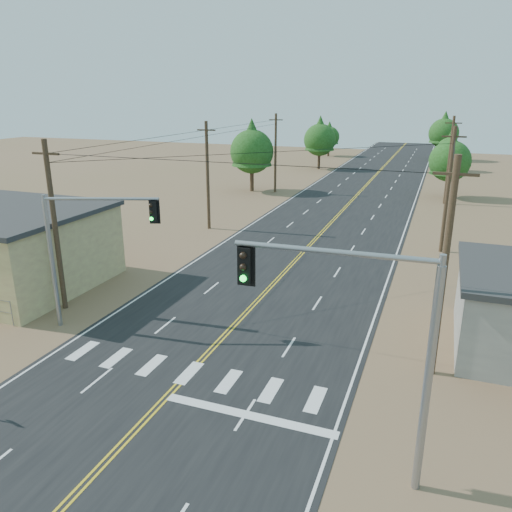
% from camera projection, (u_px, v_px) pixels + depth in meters
% --- Properties ---
extents(ground, '(220.00, 220.00, 0.00)m').
position_uv_depth(ground, '(71.00, 498.00, 15.93)').
color(ground, brown).
rests_on(ground, ground).
extents(road, '(15.00, 200.00, 0.02)m').
position_uv_depth(road, '(310.00, 245.00, 42.64)').
color(road, black).
rests_on(road, ground).
extents(utility_pole_left_near, '(1.80, 0.30, 10.00)m').
position_uv_depth(utility_pole_left_near, '(55.00, 226.00, 28.54)').
color(utility_pole_left_near, '#4C3826').
rests_on(utility_pole_left_near, ground).
extents(utility_pole_left_mid, '(1.80, 0.30, 10.00)m').
position_uv_depth(utility_pole_left_mid, '(208.00, 175.00, 46.35)').
color(utility_pole_left_mid, '#4C3826').
rests_on(utility_pole_left_mid, ground).
extents(utility_pole_left_far, '(1.80, 0.30, 10.00)m').
position_uv_depth(utility_pole_left_far, '(276.00, 153.00, 64.15)').
color(utility_pole_left_far, '#4C3826').
rests_on(utility_pole_left_far, ground).
extents(utility_pole_right_near, '(1.80, 0.30, 10.00)m').
position_uv_depth(utility_pole_right_near, '(444.00, 269.00, 21.53)').
color(utility_pole_right_near, '#4C3826').
rests_on(utility_pole_right_near, ground).
extents(utility_pole_right_mid, '(1.80, 0.30, 10.00)m').
position_uv_depth(utility_pole_right_mid, '(448.00, 190.00, 39.34)').
color(utility_pole_right_mid, '#4C3826').
rests_on(utility_pole_right_mid, ground).
extents(utility_pole_right_far, '(1.80, 0.30, 10.00)m').
position_uv_depth(utility_pole_right_far, '(449.00, 160.00, 57.14)').
color(utility_pole_right_far, '#4C3826').
rests_on(utility_pole_right_far, ground).
extents(signal_mast_left, '(5.75, 2.23, 7.38)m').
position_uv_depth(signal_mast_left, '(82.00, 240.00, 26.31)').
color(signal_mast_left, gray).
rests_on(signal_mast_left, ground).
extents(signal_mast_right, '(6.31, 0.71, 8.04)m').
position_uv_depth(signal_mast_right, '(371.00, 331.00, 15.23)').
color(signal_mast_right, gray).
rests_on(signal_mast_right, ground).
extents(tree_left_near, '(5.65, 5.65, 9.41)m').
position_uv_depth(tree_left_near, '(252.00, 147.00, 64.59)').
color(tree_left_near, '#3F2D1E').
rests_on(tree_left_near, ground).
extents(tree_left_mid, '(5.36, 5.36, 8.94)m').
position_uv_depth(tree_left_mid, '(320.00, 136.00, 84.19)').
color(tree_left_mid, '#3F2D1E').
rests_on(tree_left_mid, ground).
extents(tree_left_far, '(4.23, 4.23, 7.05)m').
position_uv_depth(tree_left_far, '(329.00, 135.00, 102.37)').
color(tree_left_far, '#3F2D1E').
rests_on(tree_left_far, ground).
extents(tree_right_near, '(4.95, 4.95, 8.25)m').
position_uv_depth(tree_right_near, '(450.00, 157.00, 60.41)').
color(tree_right_near, '#3F2D1E').
rests_on(tree_right_near, ground).
extents(tree_right_mid, '(3.85, 3.85, 6.42)m').
position_uv_depth(tree_right_mid, '(449.00, 147.00, 82.60)').
color(tree_right_mid, '#3F2D1E').
rests_on(tree_right_mid, ground).
extents(tree_right_far, '(5.59, 5.59, 9.31)m').
position_uv_depth(tree_right_far, '(444.00, 130.00, 95.56)').
color(tree_right_far, '#3F2D1E').
rests_on(tree_right_far, ground).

